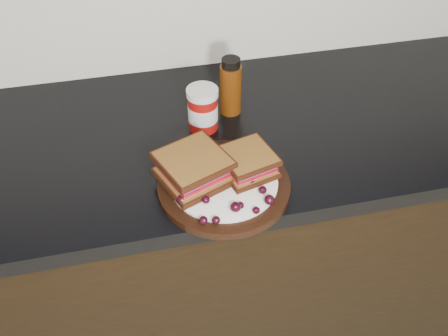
{
  "coord_description": "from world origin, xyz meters",
  "views": [
    {
      "loc": [
        0.14,
        0.77,
        1.65
      ],
      "look_at": [
        0.3,
        1.5,
        0.96
      ],
      "focal_mm": 40.0,
      "sensor_mm": 36.0,
      "label": 1
    }
  ],
  "objects_px": {
    "sandwich_left": "(193,168)",
    "plate": "(224,186)",
    "condiment_jar": "(203,109)",
    "oil_bottle": "(231,86)"
  },
  "relations": [
    {
      "from": "plate",
      "to": "condiment_jar",
      "type": "relative_size",
      "value": 2.56
    },
    {
      "from": "sandwich_left",
      "to": "condiment_jar",
      "type": "distance_m",
      "value": 0.21
    },
    {
      "from": "sandwich_left",
      "to": "plate",
      "type": "bearing_deg",
      "value": -39.74
    },
    {
      "from": "sandwich_left",
      "to": "oil_bottle",
      "type": "relative_size",
      "value": 0.88
    },
    {
      "from": "plate",
      "to": "oil_bottle",
      "type": "bearing_deg",
      "value": 74.03
    },
    {
      "from": "sandwich_left",
      "to": "oil_bottle",
      "type": "bearing_deg",
      "value": 39.14
    },
    {
      "from": "condiment_jar",
      "to": "oil_bottle",
      "type": "relative_size",
      "value": 0.74
    },
    {
      "from": "sandwich_left",
      "to": "oil_bottle",
      "type": "xyz_separation_m",
      "value": [
        0.14,
        0.25,
        0.02
      ]
    },
    {
      "from": "plate",
      "to": "oil_bottle",
      "type": "relative_size",
      "value": 1.88
    },
    {
      "from": "sandwich_left",
      "to": "condiment_jar",
      "type": "height_order",
      "value": "condiment_jar"
    }
  ]
}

